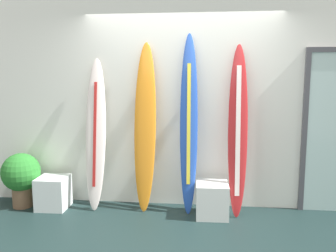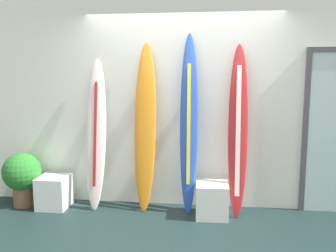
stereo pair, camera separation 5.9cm
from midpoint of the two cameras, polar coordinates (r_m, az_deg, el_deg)
ground at (r=3.81m, az=1.10°, el=-19.10°), size 8.00×8.00×0.04m
wall_back at (r=4.69m, az=2.76°, el=4.22°), size 7.20×0.20×2.80m
surfboard_ivory at (r=4.65m, az=-11.18°, el=-1.42°), size 0.28×0.39×1.94m
surfboard_sunset at (r=4.50m, az=-3.32°, el=-0.36°), size 0.29×0.34×2.14m
surfboard_cobalt at (r=4.41m, az=3.76°, el=0.34°), size 0.24×0.37×2.25m
surfboard_crimson at (r=4.40m, az=11.57°, el=-0.91°), size 0.25×0.40×2.11m
display_block_left at (r=4.46m, az=7.47°, el=-11.74°), size 0.40×0.40×0.42m
display_block_center at (r=4.93m, az=-17.58°, el=-10.11°), size 0.38×0.38×0.42m
potted_plant at (r=5.07m, az=-22.13°, el=-7.24°), size 0.50×0.50×0.72m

